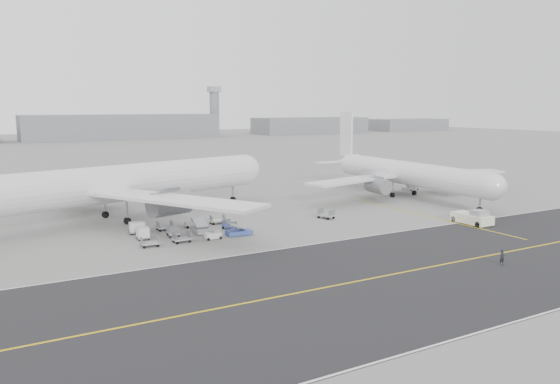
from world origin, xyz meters
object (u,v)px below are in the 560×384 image
control_tower (214,110)px  airliner_b (405,173)px  airliner_a (117,184)px  pushback_tug (473,218)px  jet_bridge (391,175)px  ground_crew_a (502,257)px

control_tower → airliner_b: bearing=-103.7°
airliner_a → airliner_b: size_ratio=1.21×
control_tower → pushback_tug: 277.72m
control_tower → pushback_tug: size_ratio=3.67×
airliner_a → pushback_tug: size_ratio=7.14×
airliner_b → jet_bridge: airliner_b is taller
airliner_b → ground_crew_a: bearing=-117.6°
ground_crew_a → jet_bridge: bearing=65.7°
control_tower → airliner_b: (-59.22, -242.82, -11.26)m
jet_bridge → airliner_b: bearing=-102.2°
pushback_tug → ground_crew_a: bearing=-129.8°
pushback_tug → jet_bridge: (9.41, 30.68, 3.05)m
control_tower → pushback_tug: control_tower is taller
pushback_tug → control_tower: bearing=76.6°
control_tower → pushback_tug: bearing=-104.3°
control_tower → ground_crew_a: size_ratio=16.48×
airliner_b → jet_bridge: bearing=87.4°
control_tower → airliner_b: size_ratio=0.62×
airliner_b → pushback_tug: size_ratio=5.89×
airliner_a → jet_bridge: bearing=-105.5°
airliner_a → airliner_b: 58.25m
airliner_a → airliner_b: airliner_a is taller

